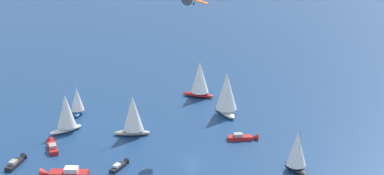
{
  "coord_description": "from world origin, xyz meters",
  "views": [
    {
      "loc": [
        -3.11,
        114.91,
        58.63
      ],
      "look_at": [
        0.0,
        0.0,
        17.2
      ],
      "focal_mm": 54.19,
      "sensor_mm": 36.0,
      "label": 1
    }
  ],
  "objects_px": {
    "motorboat_inshore": "(120,166)",
    "sailboat_outer_ring_e": "(226,93)",
    "motorboat_ahead": "(244,137)",
    "motorboat_outer_ring_b": "(17,162)",
    "sailboat_outer_ring_c": "(77,101)",
    "sailboat_outer_ring_d": "(200,79)",
    "motorboat_trailing": "(52,146)",
    "sailboat_far_stbd": "(66,113)",
    "sailboat_mid_cluster": "(133,115)",
    "sailboat_outer_ring_a": "(297,151)",
    "motorboat_near_centre": "(62,174)"
  },
  "relations": [
    {
      "from": "sailboat_far_stbd",
      "to": "sailboat_outer_ring_e",
      "type": "bearing_deg",
      "value": -163.14
    },
    {
      "from": "sailboat_outer_ring_c",
      "to": "sailboat_outer_ring_e",
      "type": "xyz_separation_m",
      "value": [
        -39.27,
        -0.52,
        2.24
      ]
    },
    {
      "from": "motorboat_outer_ring_b",
      "to": "sailboat_outer_ring_c",
      "type": "distance_m",
      "value": 30.25
    },
    {
      "from": "motorboat_trailing",
      "to": "sailboat_outer_ring_e",
      "type": "bearing_deg",
      "value": -152.02
    },
    {
      "from": "motorboat_near_centre",
      "to": "sailboat_outer_ring_c",
      "type": "relative_size",
      "value": 1.23
    },
    {
      "from": "motorboat_inshore",
      "to": "motorboat_outer_ring_b",
      "type": "bearing_deg",
      "value": -2.16
    },
    {
      "from": "sailboat_mid_cluster",
      "to": "sailboat_outer_ring_c",
      "type": "distance_m",
      "value": 21.08
    },
    {
      "from": "motorboat_inshore",
      "to": "sailboat_outer_ring_e",
      "type": "bearing_deg",
      "value": -127.78
    },
    {
      "from": "motorboat_ahead",
      "to": "motorboat_outer_ring_b",
      "type": "distance_m",
      "value": 52.32
    },
    {
      "from": "sailboat_mid_cluster",
      "to": "sailboat_outer_ring_e",
      "type": "distance_m",
      "value": 26.62
    },
    {
      "from": "sailboat_outer_ring_d",
      "to": "motorboat_trailing",
      "type": "bearing_deg",
      "value": 45.92
    },
    {
      "from": "motorboat_inshore",
      "to": "sailboat_outer_ring_a",
      "type": "xyz_separation_m",
      "value": [
        -37.75,
        0.21,
        4.05
      ]
    },
    {
      "from": "motorboat_outer_ring_b",
      "to": "sailboat_mid_cluster",
      "type": "bearing_deg",
      "value": -145.78
    },
    {
      "from": "motorboat_near_centre",
      "to": "sailboat_outer_ring_a",
      "type": "height_order",
      "value": "sailboat_outer_ring_a"
    },
    {
      "from": "motorboat_inshore",
      "to": "sailboat_outer_ring_e",
      "type": "xyz_separation_m",
      "value": [
        -23.71,
        -30.59,
        5.52
      ]
    },
    {
      "from": "sailboat_outer_ring_e",
      "to": "sailboat_outer_ring_d",
      "type": "bearing_deg",
      "value": -60.97
    },
    {
      "from": "sailboat_mid_cluster",
      "to": "sailboat_outer_ring_c",
      "type": "height_order",
      "value": "sailboat_mid_cluster"
    },
    {
      "from": "sailboat_mid_cluster",
      "to": "sailboat_outer_ring_e",
      "type": "bearing_deg",
      "value": -149.12
    },
    {
      "from": "motorboat_trailing",
      "to": "sailboat_mid_cluster",
      "type": "xyz_separation_m",
      "value": [
        -17.89,
        -7.98,
        4.59
      ]
    },
    {
      "from": "sailboat_outer_ring_c",
      "to": "motorboat_inshore",
      "type": "bearing_deg",
      "value": 117.36
    },
    {
      "from": "motorboat_trailing",
      "to": "sailboat_outer_ring_e",
      "type": "distance_m",
      "value": 46.43
    },
    {
      "from": "sailboat_mid_cluster",
      "to": "motorboat_outer_ring_b",
      "type": "relative_size",
      "value": 1.65
    },
    {
      "from": "motorboat_ahead",
      "to": "sailboat_outer_ring_c",
      "type": "distance_m",
      "value": 45.83
    },
    {
      "from": "sailboat_far_stbd",
      "to": "motorboat_ahead",
      "type": "distance_m",
      "value": 43.74
    },
    {
      "from": "motorboat_outer_ring_b",
      "to": "motorboat_ahead",
      "type": "bearing_deg",
      "value": -164.32
    },
    {
      "from": "sailboat_far_stbd",
      "to": "motorboat_ahead",
      "type": "xyz_separation_m",
      "value": [
        -43.37,
        3.62,
        -4.37
      ]
    },
    {
      "from": "motorboat_inshore",
      "to": "sailboat_mid_cluster",
      "type": "relative_size",
      "value": 0.51
    },
    {
      "from": "sailboat_far_stbd",
      "to": "sailboat_mid_cluster",
      "type": "xyz_separation_m",
      "value": [
        -16.64,
        1.69,
        0.23
      ]
    },
    {
      "from": "motorboat_near_centre",
      "to": "sailboat_outer_ring_e",
      "type": "distance_m",
      "value": 49.99
    },
    {
      "from": "motorboat_outer_ring_b",
      "to": "motorboat_inshore",
      "type": "bearing_deg",
      "value": 177.84
    },
    {
      "from": "motorboat_ahead",
      "to": "sailboat_far_stbd",
      "type": "bearing_deg",
      "value": -4.78
    },
    {
      "from": "sailboat_far_stbd",
      "to": "motorboat_inshore",
      "type": "xyz_separation_m",
      "value": [
        -15.77,
        18.62,
        -4.5
      ]
    },
    {
      "from": "sailboat_mid_cluster",
      "to": "sailboat_outer_ring_d",
      "type": "bearing_deg",
      "value": -120.41
    },
    {
      "from": "motorboat_inshore",
      "to": "sailboat_outer_ring_c",
      "type": "distance_m",
      "value": 34.01
    },
    {
      "from": "motorboat_near_centre",
      "to": "sailboat_far_stbd",
      "type": "bearing_deg",
      "value": -79.46
    },
    {
      "from": "sailboat_outer_ring_d",
      "to": "motorboat_outer_ring_b",
      "type": "bearing_deg",
      "value": 47.4
    },
    {
      "from": "motorboat_trailing",
      "to": "motorboat_outer_ring_b",
      "type": "xyz_separation_m",
      "value": [
        5.75,
        8.1,
        -0.06
      ]
    },
    {
      "from": "motorboat_ahead",
      "to": "sailboat_mid_cluster",
      "type": "relative_size",
      "value": 0.65
    },
    {
      "from": "motorboat_inshore",
      "to": "sailboat_outer_ring_e",
      "type": "relative_size",
      "value": 0.44
    },
    {
      "from": "sailboat_far_stbd",
      "to": "sailboat_outer_ring_d",
      "type": "relative_size",
      "value": 0.92
    },
    {
      "from": "sailboat_mid_cluster",
      "to": "sailboat_outer_ring_a",
      "type": "bearing_deg",
      "value": 155.06
    },
    {
      "from": "motorboat_inshore",
      "to": "motorboat_ahead",
      "type": "height_order",
      "value": "motorboat_ahead"
    },
    {
      "from": "motorboat_outer_ring_b",
      "to": "sailboat_outer_ring_e",
      "type": "xyz_separation_m",
      "value": [
        -46.47,
        -29.73,
        5.44
      ]
    },
    {
      "from": "motorboat_trailing",
      "to": "sailboat_mid_cluster",
      "type": "height_order",
      "value": "sailboat_mid_cluster"
    },
    {
      "from": "sailboat_outer_ring_d",
      "to": "motorboat_near_centre",
      "type": "bearing_deg",
      "value": 59.84
    },
    {
      "from": "sailboat_far_stbd",
      "to": "motorboat_trailing",
      "type": "relative_size",
      "value": 1.42
    },
    {
      "from": "sailboat_outer_ring_a",
      "to": "sailboat_outer_ring_d",
      "type": "distance_m",
      "value": 48.67
    },
    {
      "from": "motorboat_outer_ring_b",
      "to": "sailboat_outer_ring_c",
      "type": "xyz_separation_m",
      "value": [
        -7.21,
        -29.21,
        3.2
      ]
    },
    {
      "from": "motorboat_inshore",
      "to": "motorboat_outer_ring_b",
      "type": "distance_m",
      "value": 22.78
    },
    {
      "from": "motorboat_near_centre",
      "to": "motorboat_trailing",
      "type": "xyz_separation_m",
      "value": [
        5.56,
        -13.52,
        -0.2
      ]
    }
  ]
}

